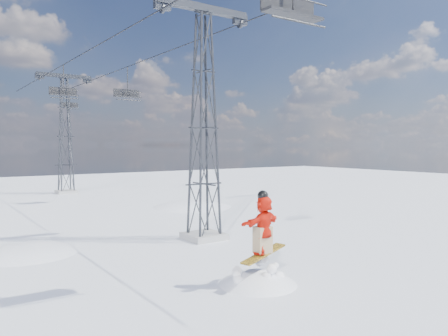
{
  "coord_description": "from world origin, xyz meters",
  "views": [
    {
      "loc": [
        -10.57,
        -10.14,
        4.65
      ],
      "look_at": [
        -1.14,
        3.46,
        3.79
      ],
      "focal_mm": 35.0,
      "sensor_mm": 36.0,
      "label": 1
    }
  ],
  "objects_px": {
    "snowboarder_jump": "(258,331)",
    "lift_chair_near": "(292,8)",
    "lift_tower_near": "(204,129)",
    "lift_tower_far": "(65,137)"
  },
  "relations": [
    {
      "from": "lift_tower_far",
      "to": "snowboarder_jump",
      "type": "distance_m",
      "value": 32.82
    },
    {
      "from": "lift_tower_near",
      "to": "lift_chair_near",
      "type": "relative_size",
      "value": 4.33
    },
    {
      "from": "lift_tower_far",
      "to": "lift_tower_near",
      "type": "bearing_deg",
      "value": -90.0
    },
    {
      "from": "lift_chair_near",
      "to": "snowboarder_jump",
      "type": "bearing_deg",
      "value": 91.66
    },
    {
      "from": "lift_tower_near",
      "to": "snowboarder_jump",
      "type": "distance_m",
      "value": 10.17
    },
    {
      "from": "lift_tower_far",
      "to": "lift_chair_near",
      "type": "bearing_deg",
      "value": -93.76
    },
    {
      "from": "lift_tower_near",
      "to": "snowboarder_jump",
      "type": "bearing_deg",
      "value": -107.84
    },
    {
      "from": "snowboarder_jump",
      "to": "lift_chair_near",
      "type": "height_order",
      "value": "lift_chair_near"
    },
    {
      "from": "snowboarder_jump",
      "to": "lift_tower_near",
      "type": "bearing_deg",
      "value": 72.16
    },
    {
      "from": "snowboarder_jump",
      "to": "lift_chair_near",
      "type": "relative_size",
      "value": 2.7
    }
  ]
}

